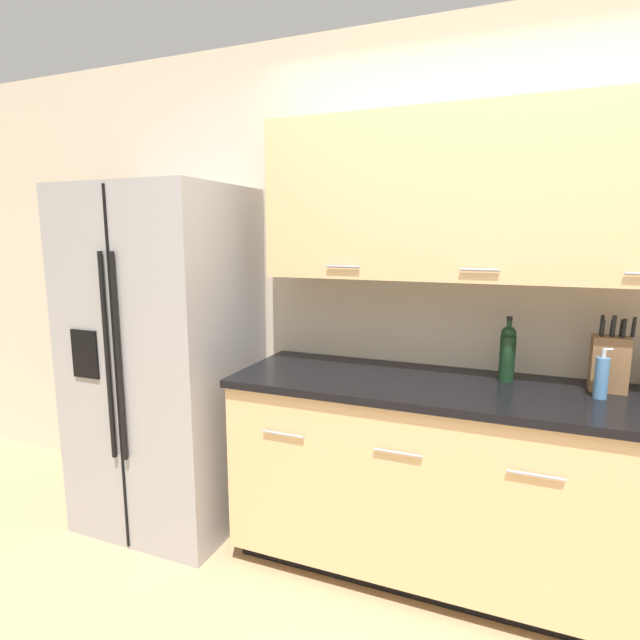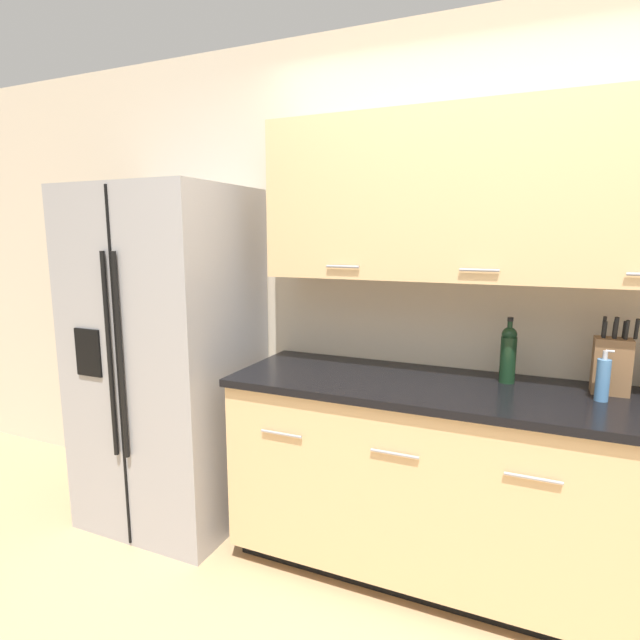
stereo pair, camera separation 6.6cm
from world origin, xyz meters
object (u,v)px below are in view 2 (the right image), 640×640
at_px(knife_block, 612,364).
at_px(soap_dispenser, 603,379).
at_px(refrigerator, 169,358).
at_px(wine_bottle, 508,353).

relative_size(knife_block, soap_dispenser, 1.57).
height_order(knife_block, soap_dispenser, knife_block).
distance_m(refrigerator, wine_bottle, 1.76).
bearing_deg(soap_dispenser, knife_block, 70.92).
distance_m(wine_bottle, soap_dispenser, 0.38).
relative_size(knife_block, wine_bottle, 1.10).
height_order(wine_bottle, soap_dispenser, wine_bottle).
distance_m(refrigerator, soap_dispenser, 2.11).
height_order(refrigerator, knife_block, refrigerator).
distance_m(knife_block, soap_dispenser, 0.13).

